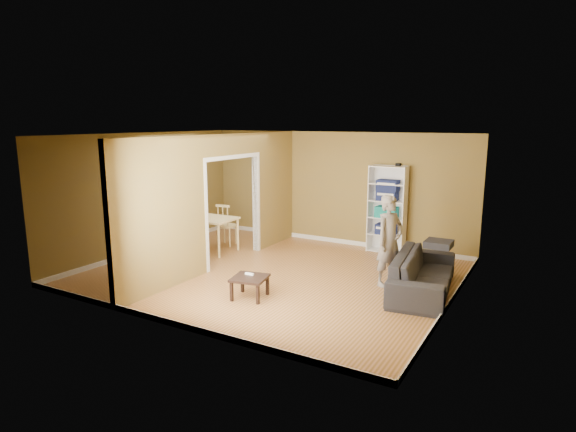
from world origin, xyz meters
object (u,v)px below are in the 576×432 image
object	(u,v)px
bookshelf	(388,209)
chair_near	(191,234)
person	(390,233)
sofa	(423,267)
coffee_table	(250,280)
chair_left	(182,226)
dining_table	(208,221)
chair_far	(227,224)

from	to	relation	value
bookshelf	chair_near	size ratio (longest dim) A/B	1.91
chair_near	person	bearing A→B (deg)	-10.88
sofa	coffee_table	size ratio (longest dim) A/B	4.18
person	coffee_table	distance (m)	2.55
bookshelf	chair_near	bearing A→B (deg)	-144.13
coffee_table	chair_left	size ratio (longest dim) A/B	0.58
chair_near	bookshelf	bearing A→B (deg)	20.24
bookshelf	chair_left	distance (m)	4.67
sofa	bookshelf	xyz separation A→B (m)	(-1.36, 2.18, 0.52)
bookshelf	chair_left	world-z (taller)	bookshelf
bookshelf	chair_left	size ratio (longest dim) A/B	2.04
chair_left	chair_near	size ratio (longest dim) A/B	0.94
person	dining_table	size ratio (longest dim) A/B	1.55
chair_far	chair_near	bearing A→B (deg)	79.85
bookshelf	dining_table	size ratio (longest dim) A/B	1.57
dining_table	person	bearing A→B (deg)	-2.89
sofa	chair_near	world-z (taller)	chair_near
coffee_table	dining_table	bearing A→B (deg)	141.42
person	sofa	bearing A→B (deg)	-69.67
person	chair_left	distance (m)	5.01
sofa	bookshelf	bearing A→B (deg)	24.73
sofa	chair_far	world-z (taller)	chair_far
bookshelf	chair_far	xyz separation A→B (m)	(-3.40, -1.31, -0.46)
sofa	chair_near	bearing A→B (deg)	86.51
coffee_table	chair_far	bearing A→B (deg)	132.91
sofa	chair_near	xyz separation A→B (m)	(-4.80, -0.31, 0.07)
person	chair_near	bearing A→B (deg)	118.69
sofa	person	xyz separation A→B (m)	(-0.62, 0.04, 0.51)
sofa	person	world-z (taller)	person
person	bookshelf	xyz separation A→B (m)	(-0.74, 2.14, 0.01)
person	dining_table	distance (m)	4.21
person	chair_left	world-z (taller)	person
chair_far	sofa	bearing A→B (deg)	161.80
coffee_table	chair_near	world-z (taller)	chair_near
chair_near	chair_far	bearing A→B (deg)	72.08
chair_left	coffee_table	bearing A→B (deg)	65.64
dining_table	coffee_table	bearing A→B (deg)	-38.58
chair_far	bookshelf	bearing A→B (deg)	-166.72
coffee_table	chair_left	distance (m)	3.80
person	chair_left	xyz separation A→B (m)	(-4.98, 0.26, -0.47)
bookshelf	coffee_table	bearing A→B (deg)	-104.67
chair_near	chair_far	distance (m)	1.18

